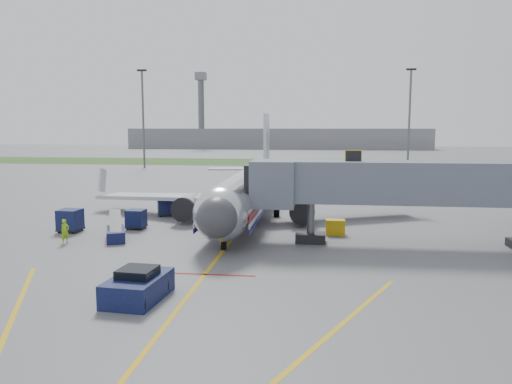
# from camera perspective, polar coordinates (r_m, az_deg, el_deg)

# --- Properties ---
(ground) EXTENTS (400.00, 400.00, 0.00)m
(ground) POSITION_cam_1_polar(r_m,az_deg,el_deg) (33.42, -4.33, -7.40)
(ground) COLOR #565659
(ground) RESTS_ON ground
(grass_strip) EXTENTS (300.00, 25.00, 0.01)m
(grass_strip) POSITION_cam_1_polar(r_m,az_deg,el_deg) (122.13, 4.05, 3.40)
(grass_strip) COLOR #2D4C1E
(grass_strip) RESTS_ON ground
(apron_markings) EXTENTS (21.52, 50.00, 0.01)m
(apron_markings) POSITION_cam_1_polar(r_m,az_deg,el_deg) (26.52, -7.56, -11.42)
(apron_markings) COLOR gold
(apron_markings) RESTS_ON ground
(airliner) EXTENTS (32.10, 35.67, 10.25)m
(airliner) POSITION_cam_1_polar(r_m,az_deg,el_deg) (47.72, -0.74, 0.33)
(airliner) COLOR silver
(airliner) RESTS_ON ground
(jet_bridge) EXTENTS (25.30, 4.00, 6.90)m
(jet_bridge) POSITION_cam_1_polar(r_m,az_deg,el_deg) (37.43, 16.89, 0.86)
(jet_bridge) COLOR slate
(jet_bridge) RESTS_ON ground
(light_mast_left) EXTENTS (2.00, 0.44, 20.40)m
(light_mast_left) POSITION_cam_1_polar(r_m,az_deg,el_deg) (108.02, -12.78, 8.43)
(light_mast_left) COLOR #595B60
(light_mast_left) RESTS_ON ground
(light_mast_right) EXTENTS (2.00, 0.44, 20.40)m
(light_mast_right) POSITION_cam_1_polar(r_m,az_deg,el_deg) (108.28, 17.13, 8.28)
(light_mast_right) COLOR #595B60
(light_mast_right) RESTS_ON ground
(distant_terminal) EXTENTS (120.00, 14.00, 8.00)m
(distant_terminal) POSITION_cam_1_polar(r_m,az_deg,el_deg) (202.38, 2.44, 6.13)
(distant_terminal) COLOR slate
(distant_terminal) RESTS_ON ground
(control_tower) EXTENTS (4.00, 4.00, 30.00)m
(control_tower) POSITION_cam_1_polar(r_m,az_deg,el_deg) (202.26, -6.29, 9.87)
(control_tower) COLOR #595B60
(control_tower) RESTS_ON ground
(pushback_tug) EXTENTS (2.71, 4.07, 1.62)m
(pushback_tug) POSITION_cam_1_polar(r_m,az_deg,el_deg) (25.93, -13.33, -10.44)
(pushback_tug) COLOR #0B1034
(pushback_tug) RESTS_ON ground
(baggage_cart_a) EXTENTS (1.79, 1.79, 1.85)m
(baggage_cart_a) POSITION_cam_1_polar(r_m,az_deg,el_deg) (43.74, -20.48, -3.06)
(baggage_cart_a) COLOR #0B1034
(baggage_cart_a) RESTS_ON ground
(baggage_cart_b) EXTENTS (1.52, 1.52, 1.62)m
(baggage_cart_b) POSITION_cam_1_polar(r_m,az_deg,el_deg) (43.42, -13.54, -3.02)
(baggage_cart_b) COLOR #0B1034
(baggage_cart_b) RESTS_ON ground
(baggage_cart_c) EXTENTS (1.93, 1.93, 1.58)m
(baggage_cart_c) POSITION_cam_1_polar(r_m,az_deg,el_deg) (49.18, -10.30, -1.74)
(baggage_cart_c) COLOR #0B1034
(baggage_cart_c) RESTS_ON ground
(belt_loader) EXTENTS (2.61, 4.19, 2.00)m
(belt_loader) POSITION_cam_1_polar(r_m,az_deg,el_deg) (39.64, -15.73, -4.57)
(belt_loader) COLOR #0B1034
(belt_loader) RESTS_ON ground
(ground_power_cart) EXTENTS (1.52, 1.02, 1.21)m
(ground_power_cart) POSITION_cam_1_polar(r_m,az_deg,el_deg) (40.47, 9.05, -3.99)
(ground_power_cart) COLOR #E1AF0D
(ground_power_cart) RESTS_ON ground
(ramp_worker) EXTENTS (0.70, 0.79, 1.82)m
(ramp_worker) POSITION_cam_1_polar(r_m,az_deg,el_deg) (39.44, -20.98, -4.23)
(ramp_worker) COLOR #82C317
(ramp_worker) RESTS_ON ground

